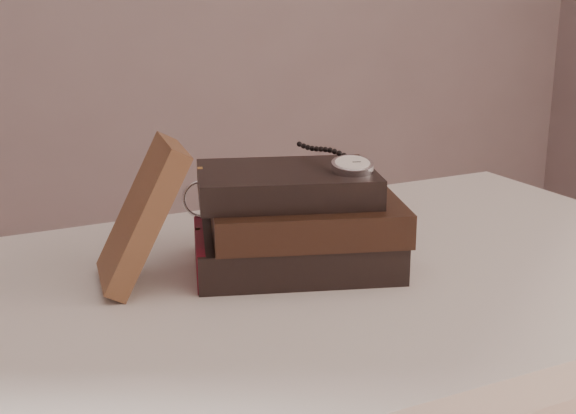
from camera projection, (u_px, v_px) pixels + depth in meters
name	position (u px, v px, depth m)	size (l,w,h in m)	color
table	(322.00, 342.00, 0.95)	(1.00, 0.60, 0.75)	beige
book_stack	(297.00, 223.00, 0.92)	(0.27, 0.23, 0.12)	black
journal	(142.00, 214.00, 0.86)	(0.03, 0.11, 0.17)	#472B1B
pocket_watch	(349.00, 164.00, 0.90)	(0.06, 0.15, 0.02)	silver
eyeglasses	(221.00, 198.00, 0.98)	(0.13, 0.14, 0.05)	silver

